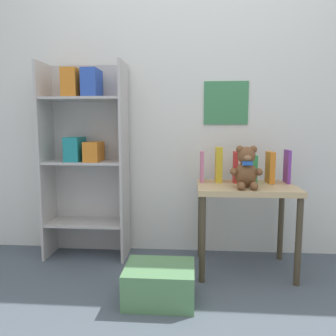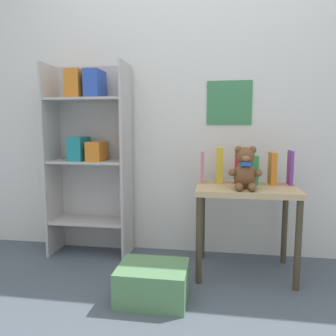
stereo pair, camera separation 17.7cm
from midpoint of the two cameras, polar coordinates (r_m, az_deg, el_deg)
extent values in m
cube|color=silver|center=(2.56, 2.66, 13.19)|extent=(4.80, 0.06, 2.50)
cube|color=#3D8451|center=(2.52, 8.06, 11.16)|extent=(0.33, 0.01, 0.32)
cube|color=#BCB7B2|center=(2.64, -22.15, 0.99)|extent=(0.02, 0.28, 1.44)
cube|color=#BCB7B2|center=(2.44, -9.67, 0.95)|extent=(0.02, 0.28, 1.44)
cube|color=#BCB7B2|center=(2.65, -15.16, 1.29)|extent=(0.61, 0.02, 1.44)
cube|color=#BCB7B2|center=(2.62, -15.80, -9.12)|extent=(0.57, 0.26, 0.02)
cube|color=#BCB7B2|center=(2.53, -16.16, 0.98)|extent=(0.57, 0.26, 0.02)
cube|color=#BCB7B2|center=(2.52, -16.54, 11.46)|extent=(0.57, 0.26, 0.02)
cube|color=orange|center=(2.54, -18.28, 13.83)|extent=(0.11, 0.20, 0.20)
cube|color=#2D51B7|center=(2.49, -15.18, 14.04)|extent=(0.11, 0.20, 0.20)
cube|color=teal|center=(2.53, -17.85, 3.14)|extent=(0.11, 0.20, 0.18)
cube|color=orange|center=(2.48, -14.81, 2.78)|extent=(0.11, 0.20, 0.14)
cube|color=tan|center=(2.24, 11.24, -3.39)|extent=(0.65, 0.47, 0.04)
cylinder|color=#453A29|center=(2.10, 3.55, -12.34)|extent=(0.04, 0.04, 0.56)
cylinder|color=#453A29|center=(2.18, 19.59, -12.06)|extent=(0.04, 0.04, 0.56)
cylinder|color=#453A29|center=(2.49, 3.67, -9.21)|extent=(0.04, 0.04, 0.56)
cylinder|color=#453A29|center=(2.56, 17.17, -9.10)|extent=(0.04, 0.04, 0.56)
ellipsoid|color=brown|center=(2.14, 11.10, -1.16)|extent=(0.14, 0.11, 0.17)
sphere|color=brown|center=(2.12, 11.18, 2.12)|extent=(0.11, 0.11, 0.11)
sphere|color=brown|center=(2.11, 10.05, 3.22)|extent=(0.05, 0.05, 0.05)
sphere|color=brown|center=(2.12, 12.35, 3.18)|extent=(0.05, 0.05, 0.05)
ellipsoid|color=#9B6842|center=(2.07, 11.33, 1.77)|extent=(0.05, 0.03, 0.03)
ellipsoid|color=brown|center=(2.11, 9.01, -0.64)|extent=(0.05, 0.09, 0.05)
ellipsoid|color=brown|center=(2.13, 13.29, -0.68)|extent=(0.05, 0.09, 0.05)
ellipsoid|color=brown|center=(2.06, 10.25, -3.08)|extent=(0.05, 0.10, 0.05)
ellipsoid|color=brown|center=(2.07, 12.39, -3.08)|extent=(0.05, 0.10, 0.05)
cube|color=#2356B2|center=(2.08, 11.30, 0.80)|extent=(0.06, 0.02, 0.03)
cube|color=#D17093|center=(2.31, 3.72, 0.23)|extent=(0.02, 0.10, 0.22)
cube|color=gold|center=(2.31, 6.65, 0.57)|extent=(0.05, 0.11, 0.25)
cube|color=red|center=(2.33, 9.53, 0.18)|extent=(0.03, 0.13, 0.21)
cube|color=#33934C|center=(2.33, 12.46, -0.15)|extent=(0.05, 0.12, 0.19)
cube|color=orange|center=(2.35, 15.31, 0.10)|extent=(0.04, 0.13, 0.22)
cube|color=purple|center=(2.38, 18.06, 0.25)|extent=(0.02, 0.13, 0.23)
cube|color=#568956|center=(1.97, -4.21, -19.42)|extent=(0.39, 0.31, 0.20)
camera|label=1|loc=(0.09, -92.24, -0.28)|focal=35.00mm
camera|label=2|loc=(0.09, 87.76, 0.28)|focal=35.00mm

